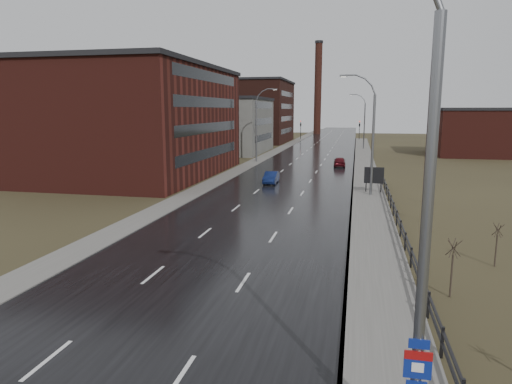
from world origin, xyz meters
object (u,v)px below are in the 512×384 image
at_px(streetlight_main, 411,208).
at_px(car_far, 340,162).
at_px(billboard, 374,176).
at_px(car_near, 271,178).

relative_size(streetlight_main, car_far, 2.93).
distance_m(streetlight_main, car_far, 57.12).
bearing_deg(billboard, car_far, 100.80).
height_order(streetlight_main, car_far, streetlight_main).
bearing_deg(car_near, car_far, 66.48).
xyz_separation_m(billboard, car_near, (-10.92, 4.00, -1.10)).
distance_m(billboard, car_near, 11.69).
distance_m(car_near, car_far, 18.58).
relative_size(streetlight_main, billboard, 4.60).
distance_m(billboard, car_far, 21.68).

